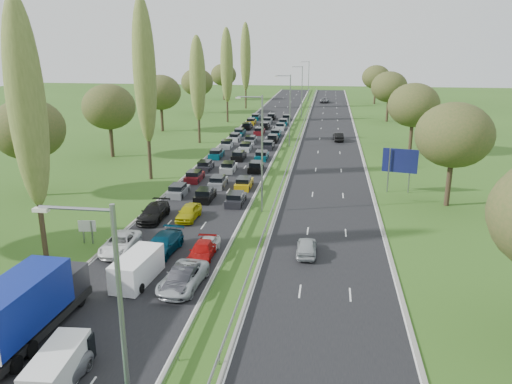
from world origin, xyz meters
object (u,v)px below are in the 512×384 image
at_px(blue_lorry, 29,305).
at_px(direction_sign, 400,163).
at_px(white_van_front, 60,366).
at_px(white_van_rear, 139,267).
at_px(near_car_3, 154,212).
at_px(info_sign, 87,228).
at_px(near_car_2, 120,243).

bearing_deg(blue_lorry, direction_sign, 55.60).
bearing_deg(white_van_front, white_van_rear, 87.13).
bearing_deg(white_van_rear, blue_lorry, -109.21).
bearing_deg(white_van_rear, near_car_3, 109.77).
bearing_deg(blue_lorry, info_sign, 105.71).
height_order(blue_lorry, white_van_rear, blue_lorry).
bearing_deg(near_car_2, near_car_3, 85.50).
distance_m(near_car_2, info_sign, 3.82).
height_order(near_car_2, near_car_3, near_car_3).
height_order(near_car_3, direction_sign, direction_sign).
height_order(blue_lorry, info_sign, blue_lorry).
xyz_separation_m(near_car_3, info_sign, (-3.63, -6.67, 0.58)).
bearing_deg(blue_lorry, white_van_rear, 67.87).
xyz_separation_m(near_car_3, white_van_rear, (3.40, -12.88, 0.28)).
relative_size(near_car_2, blue_lorry, 0.55).
xyz_separation_m(near_car_2, info_sign, (-3.52, 1.35, 0.62)).
height_order(info_sign, direction_sign, direction_sign).
bearing_deg(info_sign, blue_lorry, -76.33).
bearing_deg(near_car_2, white_van_rear, -57.79).
xyz_separation_m(white_van_rear, direction_sign, (21.76, 26.33, 2.49)).
xyz_separation_m(white_van_front, info_sign, (-7.31, 17.86, 0.41)).
height_order(near_car_3, blue_lorry, blue_lorry).
relative_size(near_car_2, info_sign, 2.50).
bearing_deg(info_sign, near_car_3, 61.43).
height_order(blue_lorry, white_van_front, blue_lorry).
bearing_deg(white_van_rear, near_car_2, 130.87).
distance_m(blue_lorry, direction_sign, 42.70).
bearing_deg(info_sign, direction_sign, 34.95).
relative_size(near_car_3, blue_lorry, 0.56).
relative_size(white_van_front, info_sign, 2.22).
relative_size(near_car_3, direction_sign, 1.02).
bearing_deg(direction_sign, near_car_2, -139.65).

